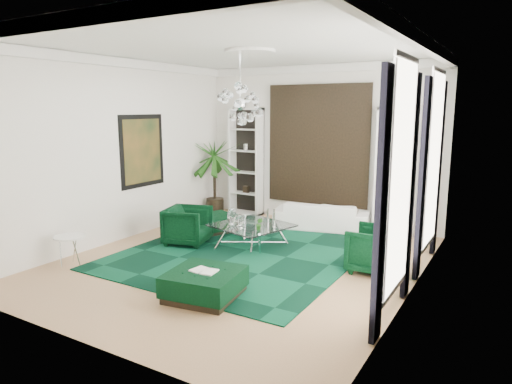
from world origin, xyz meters
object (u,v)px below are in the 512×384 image
Objects in this scene: sofa at (321,216)px; ottoman_side at (215,223)px; ottoman_front at (205,284)px; side_table at (71,251)px; coffee_table at (252,236)px; armchair_left at (188,226)px; armchair_right at (375,250)px; palm at (214,167)px.

ottoman_side is at bearing 22.62° from sofa.
side_table reaches higher than ottoman_front.
coffee_table is 2.44× the size of side_table.
armchair_left reaches higher than ottoman_front.
armchair_left is at bearing -85.58° from armchair_right.
coffee_table is 2.63m from ottoman_front.
coffee_table is 0.53× the size of palm.
palm reaches higher than coffee_table.
ottoman_front is 0.40× the size of palm.
ottoman_side is 0.33× the size of palm.
ottoman_front is at bearing 77.08° from sofa.
armchair_left is 0.34× the size of palm.
sofa is 3.94× the size of side_table.
coffee_table is 1.45m from ottoman_side.
sofa reaches higher than ottoman_front.
armchair_left reaches higher than ottoman_side.
armchair_left is 2.32m from side_table.
armchair_left reaches higher than sofa.
side_table is (-2.93, -4.62, -0.05)m from sofa.
sofa is 3.18m from palm.
sofa is 2.14m from coffee_table.
side_table is (-2.24, -2.60, 0.03)m from coffee_table.
armchair_right is (3.81, 0.34, 0.00)m from armchair_left.
palm is at bearing 139.57° from coffee_table.
sofa is 3.18m from armchair_left.
coffee_table is at bearing -23.51° from ottoman_side.
palm is at bearing 125.66° from ottoman_side.
ottoman_front is at bearing 1.27° from side_table.
sofa is 2.48m from ottoman_side.
armchair_right is 0.65× the size of coffee_table.
coffee_table is 3.43m from side_table.
armchair_right is 5.40m from side_table.
armchair_right is at bearing -3.75° from coffee_table.
armchair_left is (-1.92, -2.53, 0.08)m from sofa.
armchair_right is at bearing 117.72° from sofa.
palm is (-3.04, 4.53, 1.06)m from ottoman_front.
ottoman_side is 1.54× the size of side_table.
armchair_left is 1.11m from ottoman_side.
sofa is at bearing -139.91° from armchair_right.
coffee_table is at bearing 49.17° from side_table.
sofa is at bearing 71.25° from coffee_table.
palm is (-2.34, 2.00, 1.04)m from coffee_table.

